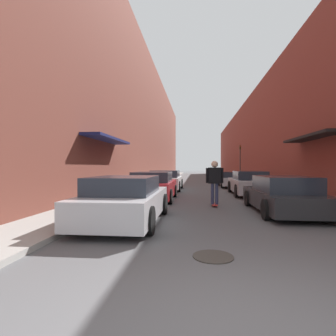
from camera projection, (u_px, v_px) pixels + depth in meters
name	position (u px, v px, depth m)	size (l,w,h in m)	color
ground	(201.00, 182.00, 25.68)	(129.67, 129.67, 0.00)	#515154
curb_strip_left	(164.00, 179.00, 32.00)	(1.80, 58.94, 0.12)	gray
curb_strip_right	(236.00, 179.00, 31.08)	(1.80, 58.94, 0.12)	gray
building_row_left	(141.00, 125.00, 32.27)	(4.90, 58.94, 13.26)	brown
building_row_right	(262.00, 141.00, 30.74)	(4.90, 58.94, 9.13)	brown
parked_car_left_0	(126.00, 200.00, 7.26)	(1.98, 4.27, 1.28)	#B7B7BC
parked_car_left_1	(153.00, 186.00, 12.11)	(1.99, 4.00, 1.31)	maroon
parked_car_left_2	(166.00, 180.00, 17.30)	(2.09, 4.46, 1.29)	silver
parked_car_right_0	(283.00, 195.00, 8.76)	(1.94, 4.36, 1.23)	#232326
parked_car_right_1	(249.00, 183.00, 14.20)	(1.85, 4.42, 1.31)	#B7B7BC
parked_car_right_2	(233.00, 179.00, 19.77)	(2.02, 4.35, 1.15)	#B7B7BC
skateboarder	(215.00, 178.00, 10.25)	(0.68, 0.78, 1.77)	#B2231E
manhole_cover	(213.00, 256.00, 4.49)	(0.70, 0.70, 0.02)	#332D28
traffic_light	(240.00, 158.00, 28.58)	(0.16, 0.22, 3.76)	#2D2D2D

